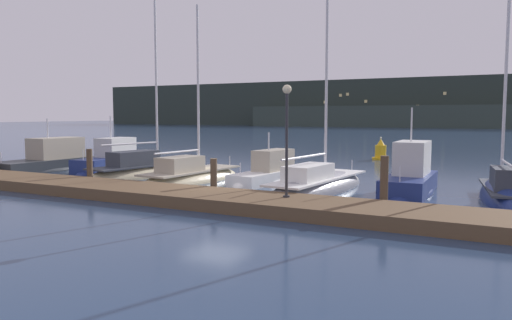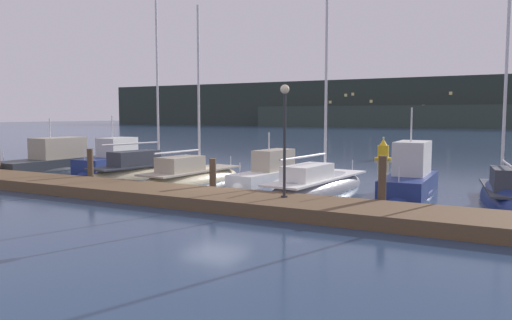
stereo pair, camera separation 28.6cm
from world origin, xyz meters
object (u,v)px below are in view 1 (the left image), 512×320
at_px(motorboat_berth_2, 111,164).
at_px(sailboat_berth_3, 147,174).
at_px(dock_lamppost, 287,122).
at_px(sailboat_berth_6, 318,189).
at_px(motorboat_berth_7, 410,182).
at_px(sailboat_berth_4, 191,179).
at_px(motorboat_berth_5, 268,178).
at_px(sailboat_berth_8, 502,198).
at_px(rowboat_adrift, 50,156).
at_px(channel_buoy, 381,151).
at_px(motorboat_berth_1, 49,165).

relative_size(motorboat_berth_2, sailboat_berth_3, 0.50).
xyz_separation_m(sailboat_berth_3, dock_lamppost, (10.70, -5.32, 2.95)).
relative_size(sailboat_berth_6, motorboat_berth_7, 2.30).
relative_size(sailboat_berth_4, motorboat_berth_7, 1.68).
height_order(motorboat_berth_5, motorboat_berth_7, motorboat_berth_7).
height_order(sailboat_berth_4, dock_lamppost, sailboat_berth_4).
height_order(sailboat_berth_4, motorboat_berth_7, sailboat_berth_4).
bearing_deg(sailboat_berth_6, motorboat_berth_7, 22.46).
xyz_separation_m(sailboat_berth_4, sailboat_berth_6, (6.77, -0.04, -0.01)).
height_order(sailboat_berth_3, sailboat_berth_6, sailboat_berth_6).
xyz_separation_m(motorboat_berth_7, sailboat_berth_8, (3.59, -0.40, -0.32)).
height_order(motorboat_berth_5, dock_lamppost, dock_lamppost).
bearing_deg(rowboat_adrift, sailboat_berth_8, -10.91).
distance_m(sailboat_berth_8, rowboat_adrift, 33.55).
distance_m(motorboat_berth_2, sailboat_berth_4, 7.22).
height_order(sailboat_berth_3, motorboat_berth_7, sailboat_berth_3).
height_order(motorboat_berth_2, channel_buoy, motorboat_berth_2).
relative_size(motorboat_berth_7, channel_buoy, 3.31).
relative_size(motorboat_berth_1, sailboat_berth_3, 0.62).
distance_m(sailboat_berth_3, channel_buoy, 18.39).
relative_size(motorboat_berth_5, dock_lamppost, 1.44).
bearing_deg(rowboat_adrift, dock_lamppost, -24.48).
relative_size(motorboat_berth_1, sailboat_berth_8, 0.78).
height_order(sailboat_berth_6, channel_buoy, sailboat_berth_6).
bearing_deg(rowboat_adrift, channel_buoy, 21.34).
bearing_deg(channel_buoy, sailboat_berth_4, -107.65).
bearing_deg(motorboat_berth_1, motorboat_berth_2, 22.32).
bearing_deg(dock_lamppost, rowboat_adrift, 155.52).
bearing_deg(motorboat_berth_2, rowboat_adrift, 154.76).
height_order(motorboat_berth_1, motorboat_berth_5, motorboat_berth_1).
height_order(sailboat_berth_8, channel_buoy, sailboat_berth_8).
distance_m(motorboat_berth_7, channel_buoy, 16.25).
xyz_separation_m(sailboat_berth_3, channel_buoy, (8.83, 16.13, 0.47)).
xyz_separation_m(motorboat_berth_1, dock_lamppost, (17.87, -4.81, 2.75)).
bearing_deg(sailboat_berth_4, sailboat_berth_3, 166.95).
bearing_deg(motorboat_berth_5, channel_buoy, 83.30).
relative_size(sailboat_berth_8, dock_lamppost, 2.29).
bearing_deg(sailboat_berth_3, sailboat_berth_8, 0.87).
distance_m(motorboat_berth_5, rowboat_adrift, 23.29).
xyz_separation_m(motorboat_berth_1, rowboat_adrift, (-8.35, 7.13, -0.33)).
height_order(sailboat_berth_3, dock_lamppost, sailboat_berth_3).
bearing_deg(sailboat_berth_8, sailboat_berth_3, -179.13).
distance_m(sailboat_berth_3, motorboat_berth_7, 13.86).
bearing_deg(motorboat_berth_7, motorboat_berth_2, 178.98).
xyz_separation_m(dock_lamppost, rowboat_adrift, (-26.22, 11.94, -3.09)).
xyz_separation_m(sailboat_berth_4, rowboat_adrift, (-18.96, 7.41, -0.12)).
xyz_separation_m(motorboat_berth_1, motorboat_berth_2, (3.62, 1.48, 0.06)).
relative_size(motorboat_berth_2, sailboat_berth_4, 0.60).
relative_size(sailboat_berth_4, dock_lamppost, 2.41).
xyz_separation_m(motorboat_berth_7, dock_lamppost, (-3.13, -5.99, 2.64)).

